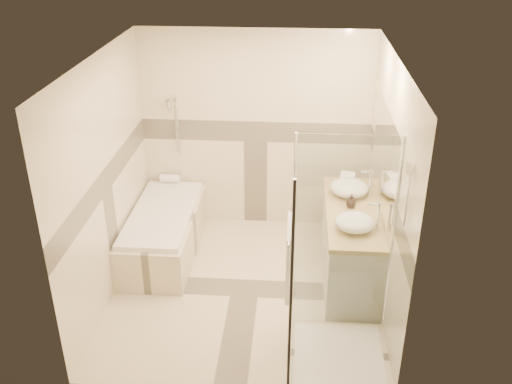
# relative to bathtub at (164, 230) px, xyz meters

# --- Properties ---
(room) EXTENTS (2.82, 3.02, 2.52)m
(room) POSITION_rel_bathtub_xyz_m (1.08, -0.64, 0.95)
(room) COLOR beige
(room) RESTS_ON ground
(bathtub) EXTENTS (0.75, 1.70, 0.56)m
(bathtub) POSITION_rel_bathtub_xyz_m (0.00, 0.00, 0.00)
(bathtub) COLOR beige
(bathtub) RESTS_ON ground
(vanity) EXTENTS (0.58, 1.62, 0.85)m
(vanity) POSITION_rel_bathtub_xyz_m (2.15, -0.35, 0.12)
(vanity) COLOR silver
(vanity) RESTS_ON ground
(shower_enclosure) EXTENTS (0.96, 0.93, 2.04)m
(shower_enclosure) POSITION_rel_bathtub_xyz_m (1.86, -1.62, 0.20)
(shower_enclosure) COLOR beige
(shower_enclosure) RESTS_ON ground
(vessel_sink_near) EXTENTS (0.43, 0.43, 0.17)m
(vessel_sink_near) POSITION_rel_bathtub_xyz_m (2.13, 0.01, 0.63)
(vessel_sink_near) COLOR white
(vessel_sink_near) RESTS_ON vanity
(vessel_sink_far) EXTENTS (0.39, 0.39, 0.16)m
(vessel_sink_far) POSITION_rel_bathtub_xyz_m (2.13, -0.75, 0.62)
(vessel_sink_far) COLOR white
(vessel_sink_far) RESTS_ON vanity
(faucet_near) EXTENTS (0.13, 0.03, 0.31)m
(faucet_near) POSITION_rel_bathtub_xyz_m (2.34, 0.01, 0.72)
(faucet_near) COLOR silver
(faucet_near) RESTS_ON vanity
(faucet_far) EXTENTS (0.13, 0.03, 0.30)m
(faucet_far) POSITION_rel_bathtub_xyz_m (2.34, -0.75, 0.72)
(faucet_far) COLOR silver
(faucet_far) RESTS_ON vanity
(amenity_bottle_a) EXTENTS (0.07, 0.08, 0.15)m
(amenity_bottle_a) POSITION_rel_bathtub_xyz_m (2.13, -0.29, 0.62)
(amenity_bottle_a) COLOR black
(amenity_bottle_a) RESTS_ON vanity
(amenity_bottle_b) EXTENTS (0.12, 0.12, 0.14)m
(amenity_bottle_b) POSITION_rel_bathtub_xyz_m (2.13, -0.29, 0.61)
(amenity_bottle_b) COLOR black
(amenity_bottle_b) RESTS_ON vanity
(folded_towels) EXTENTS (0.21, 0.30, 0.09)m
(folded_towels) POSITION_rel_bathtub_xyz_m (2.13, 0.32, 0.59)
(folded_towels) COLOR white
(folded_towels) RESTS_ON vanity
(rolled_towel) EXTENTS (0.24, 0.11, 0.11)m
(rolled_towel) POSITION_rel_bathtub_xyz_m (-0.06, 0.77, 0.31)
(rolled_towel) COLOR white
(rolled_towel) RESTS_ON bathtub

